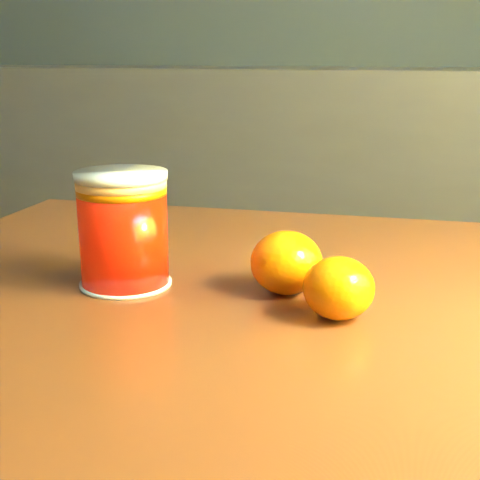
% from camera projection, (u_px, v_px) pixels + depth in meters
% --- Properties ---
extents(kitchen_counter, '(3.15, 0.60, 0.90)m').
position_uv_depth(kitchen_counter, '(179.00, 209.00, 2.18)').
color(kitchen_counter, '#444348').
rests_on(kitchen_counter, ground).
extents(table, '(1.04, 0.80, 0.72)m').
position_uv_depth(table, '(329.00, 386.00, 0.64)').
color(table, brown).
rests_on(table, ground).
extents(juice_glass, '(0.09, 0.09, 0.11)m').
position_uv_depth(juice_glass, '(123.00, 230.00, 0.64)').
color(juice_glass, red).
rests_on(juice_glass, table).
extents(orange_front, '(0.07, 0.07, 0.05)m').
position_uv_depth(orange_front, '(339.00, 288.00, 0.56)').
color(orange_front, orange).
rests_on(orange_front, table).
extents(orange_back, '(0.07, 0.07, 0.06)m').
position_uv_depth(orange_back, '(286.00, 263.00, 0.62)').
color(orange_back, orange).
rests_on(orange_back, table).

